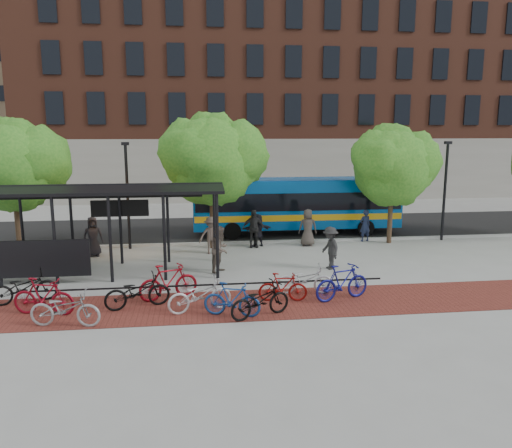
{
  "coord_description": "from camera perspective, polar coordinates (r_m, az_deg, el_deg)",
  "views": [
    {
      "loc": [
        -3.83,
        -20.59,
        5.66
      ],
      "look_at": [
        -1.17,
        0.85,
        1.6
      ],
      "focal_mm": 35.0,
      "sensor_mm": 36.0,
      "label": 1
    }
  ],
  "objects": [
    {
      "name": "brick_strip",
      "position": [
        16.68,
        -0.37,
        -9.18
      ],
      "size": [
        24.0,
        3.0,
        0.01
      ],
      "primitive_type": "cube",
      "color": "maroon",
      "rests_on": "ground"
    },
    {
      "name": "pedestrian_4",
      "position": [
        24.37,
        -0.3,
        -0.53
      ],
      "size": [
        1.11,
        0.49,
        1.87
      ],
      "primitive_type": "imported",
      "rotation": [
        0.0,
        0.0,
        6.25
      ],
      "color": "black",
      "rests_on": "ground"
    },
    {
      "name": "bike_10",
      "position": [
        17.64,
        5.57,
        -6.33
      ],
      "size": [
        2.04,
        0.88,
        1.04
      ],
      "primitive_type": "imported",
      "rotation": [
        0.0,
        0.0,
        1.48
      ],
      "color": "#B9B9BC",
      "rests_on": "ground"
    },
    {
      "name": "bike_7",
      "position": [
        15.52,
        -2.76,
        -8.61
      ],
      "size": [
        1.87,
        1.06,
        1.09
      ],
      "primitive_type": "imported",
      "rotation": [
        0.0,
        0.0,
        1.25
      ],
      "color": "navy",
      "rests_on": "ground"
    },
    {
      "name": "bike_2",
      "position": [
        15.75,
        -20.98,
        -9.02
      ],
      "size": [
        2.18,
        1.06,
        1.1
      ],
      "primitive_type": "imported",
      "rotation": [
        0.0,
        0.0,
        1.41
      ],
      "color": "gray",
      "rests_on": "ground"
    },
    {
      "name": "tree_a",
      "position": [
        25.3,
        -25.86,
        6.37
      ],
      "size": [
        4.9,
        4.0,
        6.18
      ],
      "color": "#382619",
      "rests_on": "ground"
    },
    {
      "name": "pedestrian_7",
      "position": [
        26.34,
        12.35,
        -0.17
      ],
      "size": [
        0.67,
        0.51,
        1.66
      ],
      "primitive_type": "imported",
      "rotation": [
        0.0,
        0.0,
        3.35
      ],
      "color": "#1B233F",
      "rests_on": "ground"
    },
    {
      "name": "building_brick",
      "position": [
        48.79,
        9.77,
        15.6
      ],
      "size": [
        55.0,
        14.0,
        20.0
      ],
      "primitive_type": "cube",
      "color": "brown",
      "rests_on": "ground"
    },
    {
      "name": "pedestrian_9",
      "position": [
        20.8,
        8.48,
        -2.73
      ],
      "size": [
        0.88,
        1.26,
        1.78
      ],
      "primitive_type": "imported",
      "rotation": [
        0.0,
        0.0,
        4.92
      ],
      "color": "#262626",
      "rests_on": "ground"
    },
    {
      "name": "asphalt_street",
      "position": [
        29.39,
        0.54,
        -0.45
      ],
      "size": [
        160.0,
        8.0,
        0.01
      ],
      "primitive_type": "cube",
      "color": "black",
      "rests_on": "ground"
    },
    {
      "name": "bike_4",
      "position": [
        16.65,
        -13.41,
        -7.52
      ],
      "size": [
        2.23,
        1.33,
        1.11
      ],
      "primitive_type": "imported",
      "rotation": [
        0.0,
        0.0,
        1.87
      ],
      "color": "black",
      "rests_on": "ground"
    },
    {
      "name": "lamp_post_right",
      "position": [
        27.53,
        20.79,
        3.88
      ],
      "size": [
        0.35,
        0.2,
        5.12
      ],
      "color": "black",
      "rests_on": "ground"
    },
    {
      "name": "bus_shelter",
      "position": [
        20.73,
        -19.02,
        2.69
      ],
      "size": [
        10.6,
        3.07,
        3.6
      ],
      "color": "black",
      "rests_on": "ground"
    },
    {
      "name": "building_tower",
      "position": [
        62.5,
        -19.28,
        18.67
      ],
      "size": [
        22.0,
        22.0,
        30.0
      ],
      "primitive_type": "cube",
      "color": "#7A664C",
      "rests_on": "ground"
    },
    {
      "name": "pedestrian_6",
      "position": [
        24.87,
        5.94,
        -0.39
      ],
      "size": [
        0.98,
        0.72,
        1.85
      ],
      "primitive_type": "imported",
      "rotation": [
        0.0,
        0.0,
        2.98
      ],
      "color": "#463E38",
      "rests_on": "ground"
    },
    {
      "name": "pedestrian_0",
      "position": [
        23.88,
        -18.15,
        -1.36
      ],
      "size": [
        1.0,
        0.77,
        1.82
      ],
      "primitive_type": "imported",
      "rotation": [
        0.0,
        0.0,
        0.24
      ],
      "color": "black",
      "rests_on": "ground"
    },
    {
      "name": "tree_b",
      "position": [
        23.98,
        -4.91,
        7.74
      ],
      "size": [
        5.15,
        4.2,
        6.47
      ],
      "color": "#382619",
      "rests_on": "ground"
    },
    {
      "name": "bus",
      "position": [
        27.69,
        4.6,
        2.5
      ],
      "size": [
        11.33,
        2.78,
        3.05
      ],
      "rotation": [
        0.0,
        0.0,
        -0.01
      ],
      "color": "#08519F",
      "rests_on": "ground"
    },
    {
      "name": "bike_9",
      "position": [
        16.86,
        3.09,
        -7.22
      ],
      "size": [
        1.68,
        0.67,
        0.98
      ],
      "primitive_type": "imported",
      "rotation": [
        0.0,
        0.0,
        1.44
      ],
      "color": "maroon",
      "rests_on": "ground"
    },
    {
      "name": "bike_11",
      "position": [
        17.16,
        9.82,
        -6.58
      ],
      "size": [
        2.15,
        1.21,
        1.25
      ],
      "primitive_type": "imported",
      "rotation": [
        0.0,
        0.0,
        1.89
      ],
      "color": "navy",
      "rests_on": "ground"
    },
    {
      "name": "lamp_post_left",
      "position": [
        24.57,
        -14.48,
        3.5
      ],
      "size": [
        0.35,
        0.2,
        5.12
      ],
      "color": "black",
      "rests_on": "ground"
    },
    {
      "name": "pedestrian_5",
      "position": [
        24.64,
        0.19,
        -0.69
      ],
      "size": [
        1.58,
        0.83,
        1.63
      ],
      "primitive_type": "imported",
      "rotation": [
        0.0,
        0.0,
        3.38
      ],
      "color": "black",
      "rests_on": "ground"
    },
    {
      "name": "bike_1",
      "position": [
        16.93,
        -23.12,
        -7.63
      ],
      "size": [
        2.07,
        1.0,
        1.2
      ],
      "primitive_type": "imported",
      "rotation": [
        0.0,
        0.0,
        1.34
      ],
      "color": "maroon",
      "rests_on": "ground"
    },
    {
      "name": "bike_8",
      "position": [
        15.45,
        0.47,
        -8.71
      ],
      "size": [
        2.17,
        1.48,
        1.08
      ],
      "primitive_type": "imported",
      "rotation": [
        0.0,
        0.0,
        1.99
      ],
      "color": "black",
      "rests_on": "ground"
    },
    {
      "name": "pedestrian_3",
      "position": [
        23.23,
        -5.17,
        -1.29
      ],
      "size": [
        1.21,
        0.81,
        1.74
      ],
      "primitive_type": "imported",
      "rotation": [
        0.0,
        0.0,
        0.16
      ],
      "color": "brown",
      "rests_on": "ground"
    },
    {
      "name": "tree_c",
      "position": [
        25.96,
        15.5,
        6.72
      ],
      "size": [
        4.66,
        3.8,
        5.92
      ],
      "color": "#382619",
      "rests_on": "ground"
    },
    {
      "name": "bike_5",
      "position": [
        17.25,
        -9.98,
        -6.52
      ],
      "size": [
        2.12,
        1.27,
        1.23
      ],
      "primitive_type": "imported",
      "rotation": [
        0.0,
        0.0,
        1.93
      ],
      "color": "maroon",
      "rests_on": "ground"
    },
    {
      "name": "curb",
      "position": [
        25.5,
        1.73,
        -2.04
      ],
      "size": [
        160.0,
        0.25,
        0.12
      ],
      "primitive_type": "cube",
      "color": "#B7B7B2",
      "rests_on": "ground"
    },
    {
      "name": "bike_0",
      "position": [
        18.36,
        -24.98,
        -6.57
      ],
      "size": [
        2.18,
        1.36,
        1.08
      ],
      "primitive_type": "imported",
      "rotation": [
        0.0,
        0.0,
        1.91
      ],
      "color": "black",
      "rests_on": "ground"
    },
    {
      "name": "pedestrian_8",
      "position": [
        20.18,
        -4.08,
        -2.89
      ],
      "size": [
        1.08,
        1.16,
        1.89
      ],
      "primitive_type": "imported",
      "rotation": [
        0.0,
        0.0,
        1.04
      ],
      "color": "brown",
      "rests_on": "ground"
    },
    {
      "name": "bike_6",
      "position": [
        16.0,
        -6.45,
        -8.06
      ],
      "size": [
        2.2,
        1.28,
        1.1
      ],
      "primitive_type": "imported",
      "rotation": [
        0.0,
        0.0,
        1.85
      ],
      "color": "#BABABD",
      "rests_on": "ground"
    },
    {
      "name": "bike_rack_rail",
      "position": [
        17.44,
        -5.01,
        -8.33
      ],
      "size": [
        12.0,
        0.05,
        0.95
      ],
      "primitive_type": "cube",
      "color": "black",
      "rests_on": "ground"
    },
    {
      "name": "ground",
      "position": [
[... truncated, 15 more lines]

